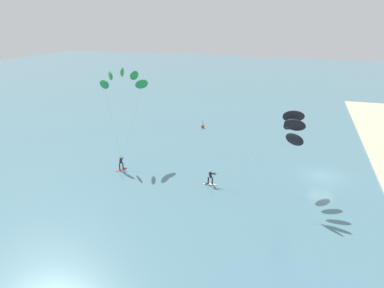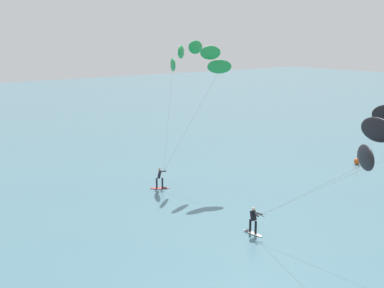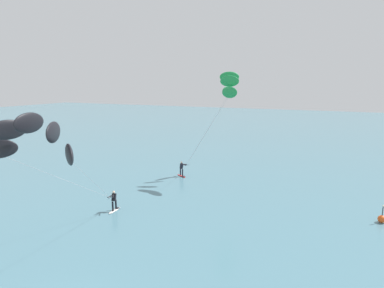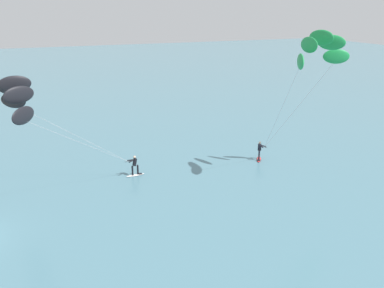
{
  "view_description": "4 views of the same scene",
  "coord_description": "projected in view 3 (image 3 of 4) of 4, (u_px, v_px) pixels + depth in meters",
  "views": [
    {
      "loc": [
        -38.79,
        3.53,
        17.22
      ],
      "look_at": [
        -3.84,
        14.4,
        3.71
      ],
      "focal_mm": 32.74,
      "sensor_mm": 36.0,
      "label": 1
    },
    {
      "loc": [
        -26.16,
        -8.9,
        11.76
      ],
      "look_at": [
        -4.36,
        19.62,
        4.0
      ],
      "focal_mm": 47.57,
      "sensor_mm": 36.0,
      "label": 2
    },
    {
      "loc": [
        9.98,
        -8.1,
        10.16
      ],
      "look_at": [
        -2.63,
        20.0,
        4.3
      ],
      "focal_mm": 30.2,
      "sensor_mm": 36.0,
      "label": 3
    },
    {
      "loc": [
        23.93,
        4.51,
        12.92
      ],
      "look_at": [
        -4.5,
        16.11,
        2.5
      ],
      "focal_mm": 38.36,
      "sensor_mm": 36.0,
      "label": 4
    }
  ],
  "objects": [
    {
      "name": "kitesurfer_nearshore",
      "position": [
        35.0,
        141.0,
        17.47
      ],
      "size": [
        6.39,
        9.89,
        8.63
      ],
      "color": "white",
      "rests_on": "ground"
    },
    {
      "name": "kitesurfer_mid_water",
      "position": [
        227.0,
        88.0,
        33.38
      ],
      "size": [
        7.19,
        5.88,
        11.28
      ],
      "color": "red",
      "rests_on": "ground"
    },
    {
      "name": "marker_buoy",
      "position": [
        382.0,
        219.0,
        23.77
      ],
      "size": [
        0.56,
        0.56,
        1.38
      ],
      "color": "#EA5119",
      "rests_on": "ground"
    }
  ]
}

